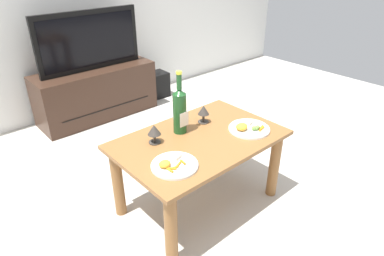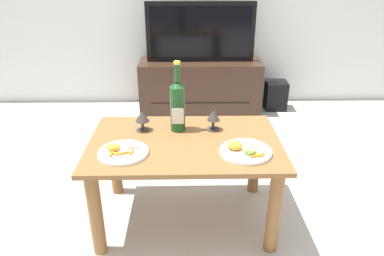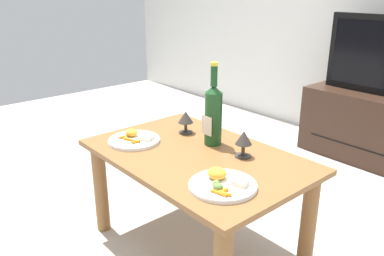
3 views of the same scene
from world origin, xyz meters
TOP-DOWN VIEW (x-y plane):
  - ground_plane at (0.00, 0.00)m, footprint 6.40×6.40m
  - dining_table at (0.00, 0.00)m, footprint 1.02×0.66m
  - tv_stand at (0.15, 1.67)m, footprint 1.16×0.42m
  - tv_screen at (0.15, 1.67)m, footprint 1.01×0.05m
  - floor_speaker at (0.92, 1.69)m, footprint 0.21×0.21m
  - wine_bottle at (-0.04, 0.14)m, footprint 0.08×0.09m
  - goblet_left at (-0.24, 0.14)m, footprint 0.08×0.08m
  - goblet_right at (0.16, 0.14)m, footprint 0.07×0.07m
  - dinner_plate_left at (-0.31, -0.13)m, footprint 0.25×0.25m
  - dinner_plate_right at (0.30, -0.13)m, footprint 0.26×0.26m

SIDE VIEW (x-z plane):
  - ground_plane at x=0.00m, z-range 0.00..0.00m
  - floor_speaker at x=0.92m, z-range 0.00..0.28m
  - tv_stand at x=0.15m, z-range 0.00..0.50m
  - dining_table at x=0.00m, z-range 0.15..0.66m
  - dinner_plate_left at x=-0.31m, z-range 0.49..0.54m
  - dinner_plate_right at x=0.30m, z-range 0.49..0.55m
  - goblet_left at x=-0.24m, z-range 0.53..0.64m
  - goblet_right at x=0.16m, z-range 0.53..0.65m
  - wine_bottle at x=-0.04m, z-range 0.46..0.86m
  - tv_screen at x=0.15m, z-range 0.50..1.04m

